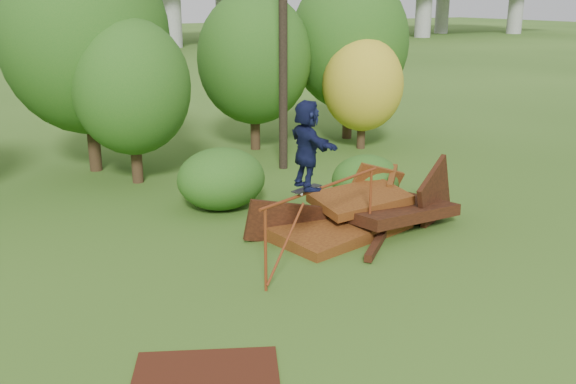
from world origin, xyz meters
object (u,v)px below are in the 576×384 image
skater (307,145)px  utility_pole (283,7)px  flat_plate (206,378)px  scrap_pile (362,214)px

skater → utility_pole: size_ratio=0.17×
skater → flat_plate: (-3.38, -2.62, -2.69)m
flat_plate → utility_pole: (7.10, 10.12, 5.18)m
flat_plate → utility_pole: size_ratio=0.22×
skater → utility_pole: utility_pole is taller
utility_pole → skater: bearing=-116.4°
skater → utility_pole: 8.73m
scrap_pile → skater: bearing=-149.7°
flat_plate → utility_pole: 13.40m
skater → flat_plate: skater is taller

